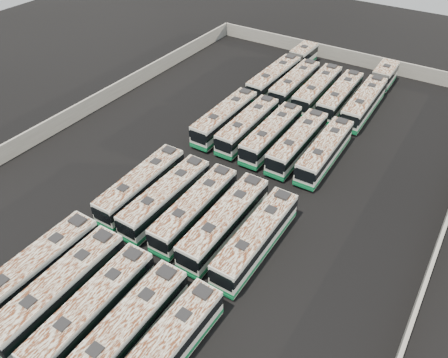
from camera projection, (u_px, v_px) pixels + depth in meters
ground at (220, 177)px, 47.92m from camera, size 140.00×140.00×0.00m
perimeter_wall at (220, 169)px, 47.23m from camera, size 45.20×73.20×2.20m
bus_front_far_left at (35, 270)px, 35.56m from camera, size 2.56×12.04×3.39m
bus_front_left at (61, 289)px, 34.10m from camera, size 2.76×12.05×3.38m
bus_front_center at (93, 309)px, 32.71m from camera, size 2.75×11.75×3.30m
bus_front_right at (125, 332)px, 31.19m from camera, size 2.60×11.89×3.35m
bus_front_far_right at (162, 353)px, 29.99m from camera, size 2.67×11.62×3.26m
bus_midfront_far_left at (142, 185)px, 44.22m from camera, size 2.72×11.55×3.24m
bus_midfront_left at (166, 197)px, 42.73m from camera, size 2.53×11.55×3.25m
bus_midfront_center at (195, 208)px, 41.47m from camera, size 2.64×11.55×3.24m
bus_midfront_right at (225, 222)px, 39.96m from camera, size 2.58×11.99×3.38m
bus_midfront_far_right at (256, 238)px, 38.42m from camera, size 2.52×11.70×3.29m
bus_midback_far_left at (225, 118)px, 54.47m from camera, size 2.56×11.83×3.33m
bus_midback_left at (248, 125)px, 53.10m from camera, size 2.60×11.61×3.26m
bus_midback_center at (272, 134)px, 51.62m from camera, size 2.56×11.61×3.27m
bus_midback_right at (298, 142)px, 50.20m from camera, size 2.54×11.73×3.30m
bus_midback_far_right at (325, 151)px, 48.87m from camera, size 2.61×11.55×3.24m
bus_back_far_left at (284, 70)px, 65.16m from camera, size 2.77×18.65×3.38m
bus_back_left at (295, 84)px, 61.76m from camera, size 2.65×11.83×3.32m
bus_back_center at (317, 90)px, 60.26m from camera, size 2.82×12.11×3.40m
bus_back_right at (340, 96)px, 58.93m from camera, size 2.72×11.74×3.29m
bus_back_far_right at (371, 93)px, 59.52m from camera, size 2.87×18.59×3.36m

